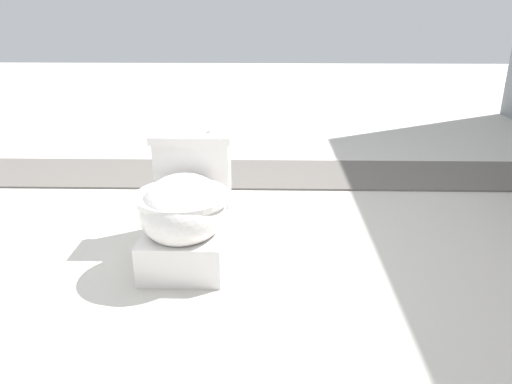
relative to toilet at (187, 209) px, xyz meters
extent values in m
plane|color=beige|center=(0.04, -0.14, -0.22)|extent=(14.00, 14.00, 0.00)
cube|color=#605B56|center=(-1.08, 0.36, -0.21)|extent=(0.56, 8.00, 0.01)
cube|color=white|center=(0.00, 0.00, -0.14)|extent=(0.60, 0.35, 0.17)
ellipsoid|color=white|center=(0.10, 0.00, 0.04)|extent=(0.44, 0.36, 0.28)
cylinder|color=white|center=(0.10, 0.00, 0.10)|extent=(0.39, 0.39, 0.03)
cube|color=white|center=(-0.21, 0.00, 0.10)|extent=(0.18, 0.34, 0.30)
cube|color=white|center=(-0.21, 0.00, 0.27)|extent=(0.21, 0.37, 0.04)
cylinder|color=silver|center=(-0.21, 0.08, 0.29)|extent=(0.02, 0.02, 0.01)
camera|label=1|loc=(1.99, 0.34, 0.86)|focal=35.00mm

